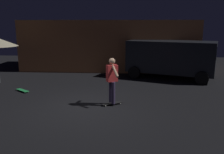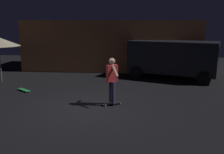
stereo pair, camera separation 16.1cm
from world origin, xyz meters
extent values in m
plane|color=black|center=(0.00, 0.00, 0.00)|extent=(28.00, 28.00, 0.00)
cube|color=#C67A47|center=(0.27, 8.32, 1.58)|extent=(11.03, 4.26, 3.16)
cube|color=black|center=(3.86, 5.22, 1.18)|extent=(4.97, 3.40, 1.70)
cube|color=black|center=(5.99, 4.42, 1.53)|extent=(0.67, 1.66, 0.64)
cylinder|color=black|center=(5.85, 5.53, 0.33)|extent=(0.70, 0.44, 0.66)
cylinder|color=black|center=(5.15, 3.68, 0.33)|extent=(0.70, 0.44, 0.66)
cylinder|color=black|center=(2.57, 6.76, 0.33)|extent=(0.70, 0.44, 0.66)
cylinder|color=black|center=(1.87, 4.91, 0.33)|extent=(0.70, 0.44, 0.66)
cylinder|color=slate|center=(-4.99, 3.41, 1.10)|extent=(0.05, 0.05, 2.20)
cube|color=black|center=(0.97, 0.37, 0.06)|extent=(0.78, 0.55, 0.02)
sphere|color=silver|center=(1.19, 0.59, 0.03)|extent=(0.05, 0.05, 0.05)
sphere|color=silver|center=(1.27, 0.44, 0.03)|extent=(0.05, 0.05, 0.05)
sphere|color=silver|center=(0.66, 0.30, 0.03)|extent=(0.05, 0.05, 0.05)
sphere|color=silver|center=(0.74, 0.15, 0.03)|extent=(0.05, 0.05, 0.05)
cube|color=green|center=(-3.11, 1.87, 0.06)|extent=(0.75, 0.62, 0.02)
sphere|color=silver|center=(-3.40, 1.98, 0.03)|extent=(0.05, 0.05, 0.05)
sphere|color=silver|center=(-3.30, 2.12, 0.03)|extent=(0.05, 0.05, 0.05)
sphere|color=silver|center=(-2.91, 1.62, 0.03)|extent=(0.05, 0.05, 0.05)
sphere|color=silver|center=(-2.81, 1.76, 0.03)|extent=(0.05, 0.05, 0.05)
cylinder|color=#382D4C|center=(0.91, 0.47, 0.48)|extent=(0.14, 0.14, 0.82)
cylinder|color=#382D4C|center=(1.02, 0.27, 0.48)|extent=(0.14, 0.14, 0.82)
cube|color=red|center=(0.97, 0.37, 1.19)|extent=(0.44, 0.37, 0.60)
sphere|color=tan|center=(0.97, 0.37, 1.62)|extent=(0.23, 0.23, 0.23)
cylinder|color=tan|center=(0.86, 0.56, 1.34)|extent=(0.34, 0.52, 0.46)
cylinder|color=tan|center=(1.07, 0.17, 1.34)|extent=(0.34, 0.52, 0.46)
camera|label=1|loc=(1.55, -8.06, 2.90)|focal=38.54mm
camera|label=2|loc=(1.71, -8.05, 2.90)|focal=38.54mm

